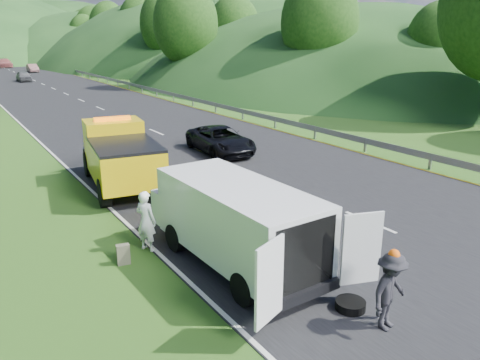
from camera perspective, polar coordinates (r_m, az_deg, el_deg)
ground at (r=15.80m, az=2.73°, el=-5.12°), size 320.00×320.00×0.00m
road_surface at (r=53.46m, az=-20.44°, el=9.80°), size 14.00×200.00×0.02m
guardrail at (r=67.32m, az=-16.77°, el=11.48°), size 0.06×140.00×1.52m
tree_line_right at (r=78.70m, az=-9.31°, el=12.72°), size 14.00×140.00×14.00m
tow_truck at (r=19.68m, az=-14.45°, el=2.96°), size 3.21×6.59×2.72m
white_van at (r=12.50m, az=-0.71°, el=-4.83°), size 3.58×6.59×2.32m
woman at (r=14.08m, az=-11.16°, el=-8.37°), size 0.73×0.81×1.80m
child at (r=14.13m, az=0.39°, el=-7.92°), size 0.55×0.55×0.90m
worker at (r=10.98m, az=17.40°, el=-16.85°), size 1.24×0.88×1.75m
suitcase at (r=13.31m, az=-14.04°, el=-8.79°), size 0.38×0.26×0.57m
spare_tire at (r=11.40m, az=13.27°, el=-15.11°), size 0.69×0.69×0.20m
passing_suv at (r=24.96m, az=-2.38°, el=3.34°), size 2.64×5.07×1.36m
dist_car_a at (r=70.10m, az=-24.79°, el=10.85°), size 1.60×3.98×1.36m
dist_car_b at (r=86.86m, az=-23.92°, el=11.91°), size 1.39×3.99×1.31m
dist_car_c at (r=102.30m, az=-26.68°, el=12.17°), size 2.22×5.46×1.58m
dist_car_d at (r=121.34m, az=-27.23°, el=12.63°), size 1.60×3.98×1.36m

